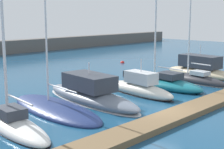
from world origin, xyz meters
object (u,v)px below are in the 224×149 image
at_px(sailboat_navy_fourth, 55,108).
at_px(mooring_buoy_red, 122,63).
at_px(motorboat_ivory_sixth, 139,88).
at_px(sailboat_white_third, 14,123).
at_px(motorboat_slate_fifth, 90,93).
at_px(sailboat_charcoal_eighth, 195,79).
at_px(motorboat_sand_ninth, 202,70).
at_px(sailboat_teal_seventh, 163,83).

bearing_deg(sailboat_navy_fourth, mooring_buoy_red, -52.87).
bearing_deg(motorboat_ivory_sixth, sailboat_white_third, 97.20).
distance_m(motorboat_slate_fifth, mooring_buoy_red, 20.78).
relative_size(sailboat_navy_fourth, sailboat_charcoal_eighth, 1.25).
xyz_separation_m(sailboat_navy_fourth, motorboat_slate_fifth, (3.32, 0.04, 0.49)).
bearing_deg(mooring_buoy_red, motorboat_sand_ninth, -96.00).
bearing_deg(motorboat_sand_ninth, sailboat_navy_fourth, 94.35).
distance_m(sailboat_navy_fourth, motorboat_ivory_sixth, 7.79).
height_order(sailboat_charcoal_eighth, mooring_buoy_red, sailboat_charcoal_eighth).
bearing_deg(motorboat_sand_ninth, sailboat_white_third, 98.21).
bearing_deg(sailboat_white_third, motorboat_sand_ninth, -81.04).
bearing_deg(sailboat_navy_fourth, sailboat_teal_seventh, -88.69).
bearing_deg(sailboat_white_third, sailboat_charcoal_eighth, -84.82).
bearing_deg(sailboat_white_third, sailboat_navy_fourth, -63.31).
bearing_deg(sailboat_charcoal_eighth, motorboat_sand_ninth, -62.94).
height_order(motorboat_slate_fifth, motorboat_ivory_sixth, motorboat_slate_fifth).
bearing_deg(sailboat_navy_fourth, sailboat_charcoal_eighth, -91.05).
xyz_separation_m(motorboat_slate_fifth, sailboat_teal_seventh, (7.98, -1.09, -0.20)).
bearing_deg(motorboat_slate_fifth, sailboat_white_third, 107.75).
xyz_separation_m(motorboat_slate_fifth, sailboat_charcoal_eighth, (11.86, -2.09, -0.27)).
bearing_deg(sailboat_teal_seventh, sailboat_navy_fourth, 88.93).
xyz_separation_m(motorboat_slate_fifth, mooring_buoy_red, (17.01, 11.93, -0.61)).
bearing_deg(motorboat_slate_fifth, sailboat_navy_fourth, 97.20).
bearing_deg(mooring_buoy_red, motorboat_ivory_sixth, -133.81).
bearing_deg(motorboat_ivory_sixth, sailboat_teal_seventh, -81.35).
bearing_deg(sailboat_charcoal_eighth, mooring_buoy_red, -13.11).
distance_m(sailboat_teal_seventh, mooring_buoy_red, 15.85).
bearing_deg(mooring_buoy_red, motorboat_slate_fifth, -144.94).
distance_m(motorboat_ivory_sixth, sailboat_teal_seventh, 3.63).
height_order(motorboat_ivory_sixth, mooring_buoy_red, motorboat_ivory_sixth).
xyz_separation_m(sailboat_white_third, sailboat_teal_seventh, (15.27, 0.36, 0.04)).
height_order(sailboat_teal_seventh, mooring_buoy_red, sailboat_teal_seventh).
bearing_deg(motorboat_slate_fifth, sailboat_teal_seventh, -91.33).
distance_m(sailboat_white_third, motorboat_ivory_sixth, 11.65).
bearing_deg(motorboat_slate_fifth, sailboat_charcoal_eighth, -93.52).
height_order(motorboat_slate_fifth, sailboat_charcoal_eighth, sailboat_charcoal_eighth).
relative_size(motorboat_slate_fifth, motorboat_sand_ninth, 1.12).
xyz_separation_m(sailboat_white_third, mooring_buoy_red, (24.29, 13.39, -0.37)).
relative_size(sailboat_white_third, mooring_buoy_red, 28.97).
distance_m(sailboat_charcoal_eighth, motorboat_sand_ninth, 4.07).
xyz_separation_m(motorboat_sand_ninth, mooring_buoy_red, (1.33, 12.63, -0.58)).
bearing_deg(sailboat_charcoal_eighth, sailboat_white_third, 95.13).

